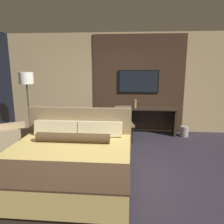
# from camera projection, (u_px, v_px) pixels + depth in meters

# --- Properties ---
(ground_plane) EXTENTS (16.00, 16.00, 0.00)m
(ground_plane) POSITION_uv_depth(u_px,v_px,m) (99.00, 169.00, 4.08)
(ground_plane) COLOR #28232D
(wall_back_tv_panel) EXTENTS (7.20, 0.09, 2.80)m
(wall_back_tv_panel) POSITION_uv_depth(u_px,v_px,m) (115.00, 83.00, 6.30)
(wall_back_tv_panel) COLOR tan
(wall_back_tv_panel) RESTS_ON ground_plane
(bed) EXTENTS (2.06, 2.17, 1.09)m
(bed) POSITION_uv_depth(u_px,v_px,m) (67.00, 165.00, 3.52)
(bed) COLOR #33281E
(bed) RESTS_ON ground_plane
(desk) EXTENTS (2.08, 0.51, 0.75)m
(desk) POSITION_uv_depth(u_px,v_px,m) (138.00, 115.00, 6.16)
(desk) COLOR #2D2319
(desk) RESTS_ON ground_plane
(tv) EXTENTS (1.13, 0.04, 0.64)m
(tv) POSITION_uv_depth(u_px,v_px,m) (138.00, 82.00, 6.16)
(tv) COLOR black
(desk_chair) EXTENTS (0.55, 0.55, 0.89)m
(desk_chair) POSITION_uv_depth(u_px,v_px,m) (123.00, 120.00, 5.58)
(desk_chair) COLOR brown
(desk_chair) RESTS_ON ground_plane
(armchair_by_window) EXTENTS (1.03, 1.04, 0.78)m
(armchair_by_window) POSITION_uv_depth(u_px,v_px,m) (10.00, 139.00, 4.96)
(armchair_by_window) COLOR #998460
(armchair_by_window) RESTS_ON ground_plane
(floor_lamp) EXTENTS (0.34, 0.34, 1.74)m
(floor_lamp) POSITION_uv_depth(u_px,v_px,m) (27.00, 84.00, 5.33)
(floor_lamp) COLOR #282623
(floor_lamp) RESTS_ON ground_plane
(vase_tall) EXTENTS (0.09, 0.09, 0.23)m
(vase_tall) POSITION_uv_depth(u_px,v_px,m) (135.00, 104.00, 6.02)
(vase_tall) COLOR #846647
(vase_tall) RESTS_ON desk
(waste_bin) EXTENTS (0.22, 0.22, 0.28)m
(waste_bin) POSITION_uv_depth(u_px,v_px,m) (184.00, 131.00, 5.95)
(waste_bin) COLOR gray
(waste_bin) RESTS_ON ground_plane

